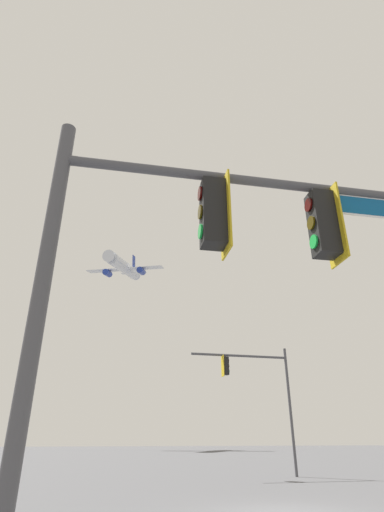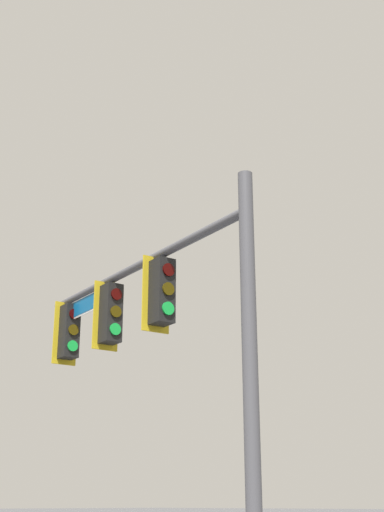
% 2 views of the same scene
% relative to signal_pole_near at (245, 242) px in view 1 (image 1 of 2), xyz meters
% --- Properties ---
extents(signal_pole_near, '(6.43, 1.56, 6.22)m').
position_rel_signal_pole_near_xyz_m(signal_pole_near, '(0.00, 0.00, 0.00)').
color(signal_pole_near, '#47474C').
rests_on(signal_pole_near, ground_plane).
extents(signal_pole_far, '(6.34, 1.19, 7.45)m').
position_rel_signal_pole_near_xyz_m(signal_pole_far, '(10.86, 18.06, 0.85)').
color(signal_pole_far, '#47474C').
rests_on(signal_pole_far, ground_plane).
extents(airplane, '(23.55, 25.64, 12.82)m').
position_rel_signal_pole_near_xyz_m(airplane, '(21.14, 112.80, 48.46)').
color(airplane, silver).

